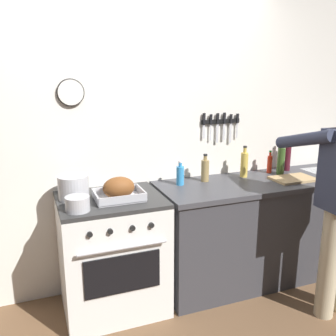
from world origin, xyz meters
TOP-DOWN VIEW (x-y plane):
  - wall_back at (-0.00, 1.35)m, footprint 6.00×0.13m
  - counter_block at (1.21, 0.99)m, footprint 2.03×0.65m
  - stove at (-0.22, 0.99)m, footprint 0.76×0.67m
  - roasting_pan at (-0.17, 0.93)m, footprint 0.35×0.26m
  - stock_pot at (-0.47, 1.06)m, footprint 0.22×0.22m
  - saucepan at (-0.48, 0.81)m, footprint 0.16×0.16m
  - cutting_board at (1.34, 0.90)m, footprint 0.36×0.24m
  - bottle_dish_soap at (0.39, 1.11)m, footprint 0.06×0.06m
  - bottle_hot_sauce at (1.30, 1.17)m, footprint 0.05×0.05m
  - bottle_wine_red at (1.50, 1.19)m, footprint 0.07×0.07m
  - bottle_olive_oil at (1.35, 1.08)m, footprint 0.07×0.07m
  - bottle_vinegar at (0.62, 1.13)m, footprint 0.07×0.07m
  - bottle_cooking_oil at (1.00, 1.13)m, footprint 0.06×0.06m

SIDE VIEW (x-z plane):
  - stove at x=-0.22m, z-range 0.00..0.90m
  - counter_block at x=1.21m, z-range 0.01..0.91m
  - cutting_board at x=1.34m, z-range 0.90..0.92m
  - saucepan at x=-0.48m, z-range 0.90..1.00m
  - roasting_pan at x=-0.17m, z-range 0.89..1.06m
  - bottle_dish_soap at x=0.39m, z-range 0.88..1.08m
  - bottle_hot_sauce at x=1.30m, z-range 0.88..1.09m
  - stock_pot at x=-0.47m, z-range 0.90..1.07m
  - bottle_vinegar at x=0.62m, z-range 0.88..1.11m
  - bottle_cooking_oil at x=1.00m, z-range 0.88..1.15m
  - bottle_wine_red at x=1.50m, z-range 0.87..1.19m
  - bottle_olive_oil at x=1.35m, z-range 0.87..1.19m
  - wall_back at x=0.00m, z-range 0.00..2.60m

